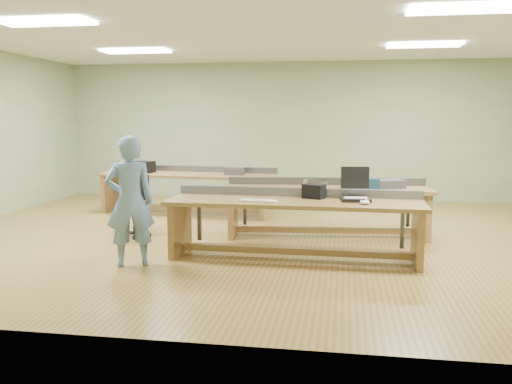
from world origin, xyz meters
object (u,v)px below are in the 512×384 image
task_chair (135,214)px  parts_bin_teal (361,184)px  laptop_base (356,200)px  drinks_can (305,183)px  workbench_mid (327,200)px  parts_bin_grey (388,184)px  workbench_back (188,183)px  person (130,201)px  workbench_front (295,214)px  mug (323,184)px  camera_bag (314,191)px

task_chair → parts_bin_teal: bearing=-8.6°
laptop_base → parts_bin_teal: size_ratio=0.80×
drinks_can → workbench_mid: bearing=-2.0°
parts_bin_teal → parts_bin_grey: (0.40, 0.17, -0.02)m
workbench_back → person: (0.38, -3.70, 0.22)m
drinks_can → workbench_front: bearing=-91.5°
person → task_chair: 1.77m
workbench_back → mug: workbench_back is taller
workbench_front → parts_bin_grey: bearing=49.8°
camera_bag → parts_bin_teal: 1.24m
workbench_front → person: 2.05m
workbench_front → parts_bin_teal: bearing=56.8°
camera_bag → parts_bin_grey: 1.60m
person → camera_bag: bearing=177.8°
person → parts_bin_teal: (2.77, 1.94, 0.04)m
camera_bag → mug: (0.08, 1.16, -0.04)m
camera_bag → drinks_can: (-0.19, 1.19, -0.04)m
person → mug: size_ratio=13.36×
parts_bin_grey → parts_bin_teal: bearing=-157.0°
person → mug: person is taller
workbench_front → laptop_base: workbench_front is taller
laptop_base → camera_bag: size_ratio=1.32×
task_chair → mug: size_ratio=7.74×
workbench_mid → mug: (-0.06, -0.02, 0.24)m
laptop_base → mug: (-0.45, 1.31, 0.03)m
workbench_back → drinks_can: (2.32, -1.64, 0.24)m
person → parts_bin_grey: person is taller
parts_bin_grey → mug: parts_bin_grey is taller
workbench_back → drinks_can: size_ratio=30.22×
task_chair → drinks_can: 2.62m
workbench_front → parts_bin_teal: size_ratio=7.25×
person → laptop_base: 2.77m
parts_bin_teal → workbench_mid: bearing=167.2°
workbench_front → mug: bearing=78.2°
person → task_chair: (-0.59, 1.60, -0.45)m
workbench_back → parts_bin_teal: parts_bin_teal is taller
workbench_mid → task_chair: task_chair is taller
laptop_base → parts_bin_teal: (0.09, 1.22, 0.06)m
workbench_front → parts_bin_teal: parts_bin_teal is taller
parts_bin_grey → task_chair: bearing=-172.4°
workbench_back → drinks_can: bearing=-29.4°
mug → drinks_can: (-0.27, 0.03, 0.01)m
drinks_can → parts_bin_grey: bearing=2.1°
workbench_mid → person: bearing=-143.4°
parts_bin_grey → person: bearing=-146.4°
workbench_front → laptop_base: (0.76, 0.03, 0.21)m
workbench_back → parts_bin_teal: 3.61m
workbench_front → camera_bag: size_ratio=12.03×
person → camera_bag: person is taller
mug → drinks_can: drinks_can is taller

